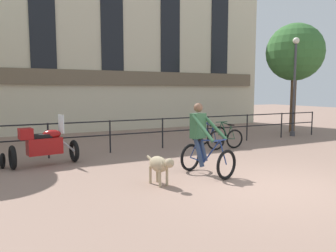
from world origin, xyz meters
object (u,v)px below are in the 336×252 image
(dog, at_px, (160,165))
(street_lamp, at_px, (294,81))
(cyclist_with_bike, at_px, (203,143))
(parked_bicycle_mid_left, at_px, (226,136))
(parked_bicycle_near_lamp, at_px, (209,138))
(parked_motorcycle, at_px, (44,145))

(dog, xyz_separation_m, street_lamp, (8.44, 4.11, 1.95))
(cyclist_with_bike, distance_m, parked_bicycle_mid_left, 4.18)
(cyclist_with_bike, xyz_separation_m, dog, (-1.33, -0.38, -0.32))
(cyclist_with_bike, xyz_separation_m, street_lamp, (7.11, 3.73, 1.62))
(dog, bearing_deg, parked_bicycle_near_lamp, 33.89)
(cyclist_with_bike, height_order, street_lamp, street_lamp)
(cyclist_with_bike, bearing_deg, dog, 179.64)
(parked_bicycle_mid_left, bearing_deg, parked_bicycle_near_lamp, 4.57)
(parked_motorcycle, xyz_separation_m, parked_bicycle_mid_left, (6.21, 0.30, -0.20))
(parked_motorcycle, height_order, parked_bicycle_mid_left, parked_motorcycle)
(parked_bicycle_near_lamp, bearing_deg, parked_bicycle_mid_left, -173.10)
(parked_bicycle_near_lamp, xyz_separation_m, parked_bicycle_mid_left, (0.76, -0.00, -0.00))
(dog, bearing_deg, street_lamp, 16.21)
(dog, xyz_separation_m, parked_bicycle_mid_left, (4.26, 3.33, -0.08))
(street_lamp, bearing_deg, dog, -154.06)
(cyclist_with_bike, relative_size, dog, 1.77)
(cyclist_with_bike, relative_size, street_lamp, 0.40)
(cyclist_with_bike, height_order, dog, cyclist_with_bike)
(parked_motorcycle, distance_m, parked_bicycle_near_lamp, 5.47)
(dog, relative_size, parked_bicycle_mid_left, 0.83)
(parked_bicycle_mid_left, bearing_deg, street_lamp, -164.95)
(cyclist_with_bike, bearing_deg, parked_bicycle_mid_left, 28.98)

